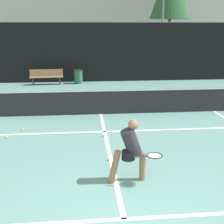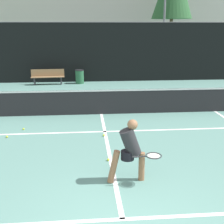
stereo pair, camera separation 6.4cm
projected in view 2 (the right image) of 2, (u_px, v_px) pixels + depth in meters
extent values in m
cube|color=white|center=(122.00, 219.00, 5.47)|extent=(11.00, 0.10, 0.01)
cube|color=white|center=(105.00, 132.00, 9.99)|extent=(8.25, 0.10, 0.01)
cube|color=white|center=(108.00, 147.00, 8.71)|extent=(0.10, 6.75, 0.01)
cube|color=#232326|center=(101.00, 102.00, 11.82)|extent=(11.00, 0.02, 0.95)
cube|color=white|center=(101.00, 91.00, 11.70)|extent=(11.00, 0.03, 0.06)
cube|color=black|center=(94.00, 53.00, 18.45)|extent=(24.00, 0.06, 3.44)
cylinder|color=slate|center=(94.00, 22.00, 17.98)|extent=(24.00, 0.04, 0.04)
cylinder|color=#8C6042|center=(142.00, 166.00, 6.79)|extent=(0.14, 0.14, 0.64)
cylinder|color=#8C6042|center=(114.00, 167.00, 6.68)|extent=(0.30, 0.16, 0.74)
cylinder|color=black|center=(127.00, 155.00, 6.66)|extent=(0.29, 0.29, 0.19)
cylinder|color=#262628|center=(130.00, 142.00, 6.60)|extent=(0.49, 0.32, 0.66)
sphere|color=#8C6042|center=(133.00, 125.00, 6.50)|extent=(0.22, 0.22, 0.22)
cylinder|color=#262628|center=(139.00, 157.00, 6.47)|extent=(0.30, 0.05, 0.03)
torus|color=#262628|center=(154.00, 156.00, 6.52)|extent=(0.37, 0.37, 0.02)
cylinder|color=beige|center=(154.00, 156.00, 6.52)|extent=(0.28, 0.28, 0.01)
sphere|color=#D1E033|center=(7.00, 137.00, 9.43)|extent=(0.07, 0.07, 0.07)
sphere|color=#D1E033|center=(23.00, 129.00, 10.14)|extent=(0.07, 0.07, 0.07)
sphere|color=#D1E033|center=(104.00, 135.00, 9.57)|extent=(0.07, 0.07, 0.07)
sphere|color=#D1E033|center=(108.00, 160.00, 7.83)|extent=(0.07, 0.07, 0.07)
cube|color=olive|center=(48.00, 77.00, 17.77)|extent=(1.89, 0.48, 0.04)
cube|color=olive|center=(48.00, 73.00, 17.89)|extent=(1.87, 0.16, 0.42)
cube|color=#333338|center=(35.00, 81.00, 17.72)|extent=(0.06, 0.32, 0.44)
cube|color=#333338|center=(61.00, 80.00, 17.94)|extent=(0.06, 0.32, 0.44)
cylinder|color=#28603D|center=(80.00, 77.00, 18.15)|extent=(0.48, 0.48, 0.75)
cylinder|color=black|center=(79.00, 70.00, 18.05)|extent=(0.51, 0.51, 0.04)
cube|color=#B7B7BC|center=(45.00, 69.00, 21.14)|extent=(1.68, 4.34, 0.80)
cube|color=#1E2328|center=(45.00, 60.00, 20.75)|extent=(1.41, 2.61, 0.53)
cylinder|color=black|center=(58.00, 68.00, 22.57)|extent=(0.18, 0.60, 0.60)
cylinder|color=black|center=(55.00, 74.00, 19.90)|extent=(0.18, 0.60, 0.60)
cylinder|color=slate|center=(164.00, 22.00, 24.42)|extent=(0.16, 0.16, 7.07)
cylinder|color=brown|center=(170.00, 42.00, 27.06)|extent=(0.28, 0.28, 3.81)
cube|color=#B2ADA3|center=(90.00, 24.00, 30.48)|extent=(36.00, 2.40, 6.82)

